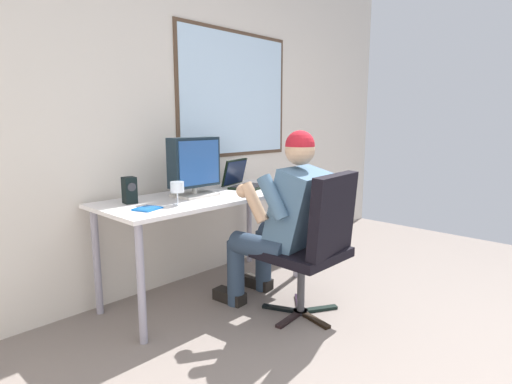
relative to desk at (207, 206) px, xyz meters
name	(u,v)px	position (x,y,z in m)	size (l,w,h in m)	color
wall_rear	(190,106)	(0.17, 0.39, 0.72)	(5.53, 0.08, 2.74)	beige
desk	(207,206)	(0.00, 0.00, 0.00)	(1.54, 0.67, 0.74)	gray
office_chair	(316,238)	(0.22, -0.80, -0.12)	(0.52, 0.54, 0.95)	black
person_seated	(283,218)	(0.20, -0.55, -0.03)	(0.56, 0.79, 1.21)	#29394E
crt_monitor	(194,164)	(-0.08, 0.02, 0.31)	(0.38, 0.23, 0.41)	beige
laptop	(243,180)	(0.42, 0.05, 0.14)	(0.37, 0.35, 0.22)	black
wine_glass	(177,188)	(-0.35, -0.14, 0.19)	(0.09, 0.09, 0.15)	silver
desk_speaker	(129,190)	(-0.53, 0.12, 0.17)	(0.09, 0.09, 0.17)	black
cd_case	(147,209)	(-0.56, -0.12, 0.09)	(0.18, 0.17, 0.01)	blue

